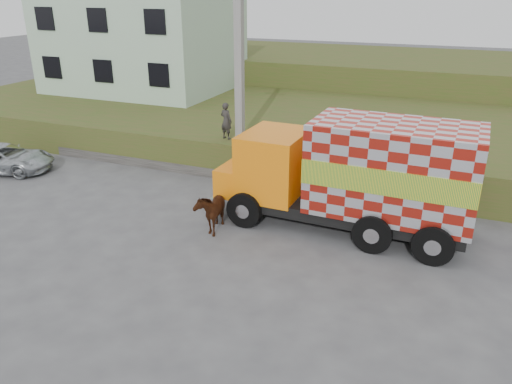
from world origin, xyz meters
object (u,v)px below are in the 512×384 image
at_px(cargo_truck, 356,175).
at_px(cow, 211,210).
at_px(suv, 3,158).
at_px(pedestrian, 226,121).
at_px(utility_pole, 239,77).

xyz_separation_m(cargo_truck, cow, (-4.24, -1.73, -1.19)).
height_order(cargo_truck, cow, cargo_truck).
distance_m(cargo_truck, suv, 14.96).
distance_m(suv, pedestrian, 9.65).
bearing_deg(pedestrian, cow, 126.00).
height_order(utility_pole, cow, utility_pole).
xyz_separation_m(utility_pole, suv, (-9.58, -3.21, -3.50)).
xyz_separation_m(cargo_truck, pedestrian, (-6.03, 3.25, 0.38)).
bearing_deg(cargo_truck, cow, -155.96).
relative_size(cargo_truck, suv, 1.99).
distance_m(cargo_truck, pedestrian, 6.86).
height_order(cargo_truck, suv, cargo_truck).
bearing_deg(suv, pedestrian, -83.65).
bearing_deg(utility_pole, pedestrian, 164.23).
distance_m(utility_pole, cow, 5.96).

